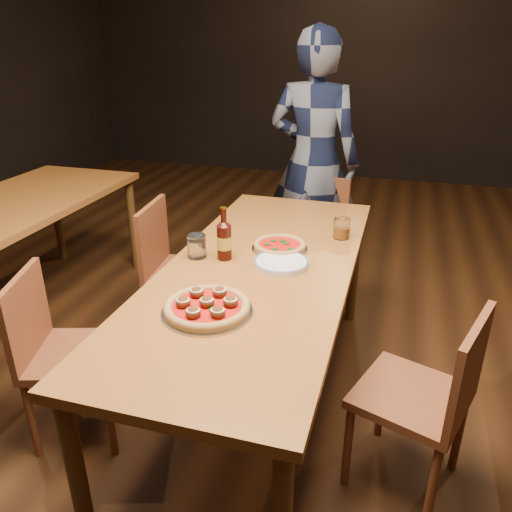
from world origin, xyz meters
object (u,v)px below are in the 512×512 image
(water_glass, at_px, (197,246))
(amber_glass, at_px, (342,228))
(chair_main_nw, at_px, (76,354))
(pizza_meatball, at_px, (207,307))
(plate_stack, at_px, (281,263))
(chair_main_sw, at_px, (187,272))
(chair_end, at_px, (312,236))
(chair_main_e, at_px, (411,394))
(pizza_margherita, at_px, (280,246))
(diner, at_px, (313,162))
(table_main, at_px, (259,281))
(beer_bottle, at_px, (224,241))

(water_glass, distance_m, amber_glass, 0.73)
(water_glass, bearing_deg, amber_glass, 35.12)
(chair_main_nw, relative_size, amber_glass, 8.03)
(pizza_meatball, bearing_deg, plate_stack, 70.91)
(chair_main_sw, xyz_separation_m, pizza_meatball, (0.49, -0.89, 0.34))
(chair_end, bearing_deg, chair_main_sw, -115.92)
(chair_main_e, height_order, amber_glass, amber_glass)
(chair_main_nw, xyz_separation_m, pizza_margherita, (0.76, 0.61, 0.35))
(chair_main_e, bearing_deg, diner, -138.06)
(pizza_meatball, distance_m, diner, 1.92)
(table_main, bearing_deg, amber_glass, 55.55)
(chair_main_nw, relative_size, pizza_meatball, 2.45)
(chair_main_sw, bearing_deg, plate_stack, -128.45)
(amber_glass, bearing_deg, chair_main_e, -61.29)
(beer_bottle, bearing_deg, pizza_meatball, -77.92)
(table_main, relative_size, chair_main_nw, 2.43)
(amber_glass, relative_size, diner, 0.06)
(amber_glass, bearing_deg, beer_bottle, -139.45)
(pizza_margherita, xyz_separation_m, plate_stack, (0.05, -0.18, -0.01))
(plate_stack, bearing_deg, pizza_margherita, 106.12)
(chair_main_e, distance_m, diner, 1.95)
(chair_main_sw, distance_m, water_glass, 0.63)
(table_main, height_order, diner, diner)
(table_main, bearing_deg, chair_end, 89.32)
(chair_main_nw, relative_size, beer_bottle, 3.45)
(table_main, distance_m, chair_end, 1.28)
(table_main, xyz_separation_m, pizza_margherita, (0.04, 0.21, 0.09))
(chair_main_nw, bearing_deg, chair_main_sw, -27.56)
(plate_stack, xyz_separation_m, amber_glass, (0.21, 0.40, 0.04))
(chair_main_nw, bearing_deg, pizza_meatball, -110.93)
(beer_bottle, relative_size, water_glass, 2.25)
(pizza_margherita, bearing_deg, chair_main_sw, 158.16)
(chair_main_e, distance_m, plate_stack, 0.75)
(chair_end, relative_size, water_glass, 7.81)
(pizza_meatball, distance_m, amber_glass, 0.95)
(chair_main_sw, height_order, beer_bottle, beer_bottle)
(beer_bottle, height_order, amber_glass, beer_bottle)
(diner, bearing_deg, pizza_meatball, 95.61)
(chair_main_sw, height_order, pizza_meatball, chair_main_sw)
(table_main, xyz_separation_m, chair_main_sw, (-0.57, 0.45, -0.25))
(chair_main_nw, bearing_deg, beer_bottle, -69.16)
(chair_end, height_order, pizza_margherita, chair_end)
(chair_main_sw, relative_size, pizza_margherita, 3.26)
(chair_main_nw, distance_m, diner, 2.05)
(chair_main_nw, distance_m, chair_main_sw, 0.87)
(chair_main_sw, distance_m, diner, 1.23)
(chair_end, relative_size, diner, 0.47)
(amber_glass, xyz_separation_m, diner, (-0.34, 1.04, 0.07))
(chair_main_sw, distance_m, pizza_margherita, 0.73)
(chair_main_sw, xyz_separation_m, diner, (0.53, 1.02, 0.44))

